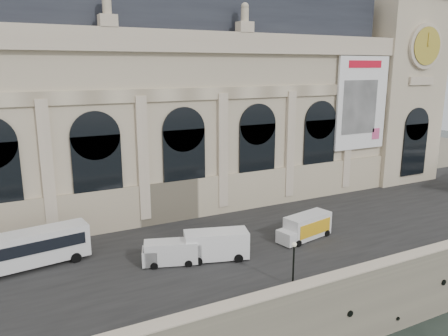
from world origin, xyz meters
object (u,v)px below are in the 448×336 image
object	(u,v)px
van_c	(167,253)
box_truck	(305,227)
lamp_right	(293,265)
van_b	(212,245)
bus_left	(21,250)

from	to	relation	value
van_c	box_truck	bearing A→B (deg)	-3.48
van_c	lamp_right	size ratio (longest dim) A/B	1.34
van_b	van_c	bearing A→B (deg)	167.34
van_b	bus_left	bearing A→B (deg)	160.27
bus_left	lamp_right	distance (m)	24.30
van_b	box_truck	bearing A→B (deg)	0.08
bus_left	van_b	xyz separation A→B (m)	(16.33, -5.86, -0.53)
van_c	van_b	bearing A→B (deg)	-12.66
van_c	lamp_right	xyz separation A→B (m)	(7.81, -8.95, 0.86)
van_b	box_truck	world-z (taller)	van_b
van_b	box_truck	size ratio (longest dim) A/B	0.97
lamp_right	bus_left	bearing A→B (deg)	145.20
box_truck	lamp_right	world-z (taller)	lamp_right
van_c	box_truck	size ratio (longest dim) A/B	0.79
van_c	lamp_right	bearing A→B (deg)	-48.90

